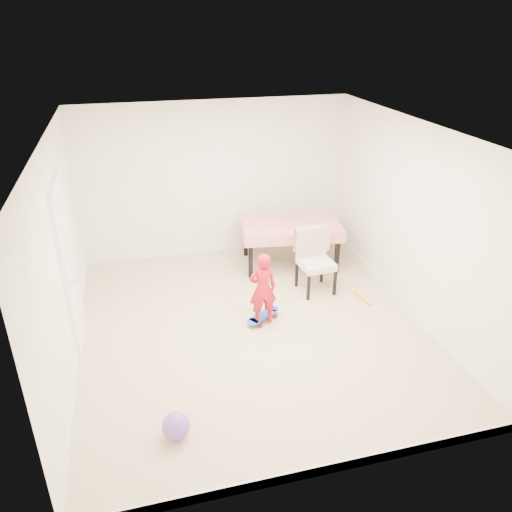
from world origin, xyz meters
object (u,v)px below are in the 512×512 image
object	(u,v)px
dining_chair	(316,262)
skateboard	(263,317)
dining_table	(290,243)
child	(263,291)
balloon	(176,426)

from	to	relation	value
dining_chair	skateboard	xyz separation A→B (m)	(-0.99, -0.59, -0.44)
dining_table	dining_chair	world-z (taller)	dining_chair
dining_table	child	xyz separation A→B (m)	(-0.92, -1.65, 0.14)
dining_table	dining_chair	size ratio (longest dim) A/B	1.64
child	balloon	size ratio (longest dim) A/B	3.65
dining_table	dining_chair	bearing A→B (deg)	-76.64
skateboard	child	distance (m)	0.47
dining_chair	balloon	distance (m)	3.39
skateboard	balloon	size ratio (longest dim) A/B	2.10
dining_table	child	size ratio (longest dim) A/B	1.55
child	balloon	bearing A→B (deg)	51.51
skateboard	dining_chair	bearing A→B (deg)	-3.58
dining_chair	skateboard	distance (m)	1.23
skateboard	balloon	world-z (taller)	balloon
skateboard	child	xyz separation A→B (m)	(-0.03, -0.08, 0.47)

